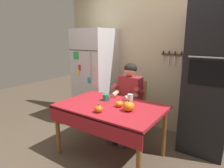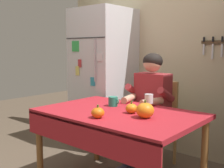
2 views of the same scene
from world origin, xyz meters
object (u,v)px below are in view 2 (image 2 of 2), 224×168
Objects in this scene: refrigerator at (104,78)px; coffee_mug at (113,101)px; chair_behind_person at (158,119)px; seated_person at (149,101)px; wine_glass at (149,99)px; pumpkin_small at (145,110)px; pumpkin_large at (98,113)px; dining_table at (117,121)px; pumpkin_medium at (131,108)px.

refrigerator is 15.28× the size of coffee_mug.
seated_person is at bearing -90.00° from chair_behind_person.
seated_person is at bearing 122.14° from wine_glass.
coffee_mug is 0.73× the size of wine_glass.
pumpkin_small is at bearing -20.60° from coffee_mug.
pumpkin_large is at bearing -85.15° from seated_person.
wine_glass is (1.18, -0.72, -0.05)m from refrigerator.
refrigerator reaches higher than seated_person.
pumpkin_medium is at bearing 16.27° from dining_table.
pumpkin_medium is (0.11, 0.30, -0.00)m from pumpkin_large.
wine_glass reaches higher than pumpkin_large.
wine_glass is at bearing -0.31° from coffee_mug.
pumpkin_large is at bearing -84.87° from dining_table.
seated_person is 7.72× the size of wine_glass.
seated_person is 11.72× the size of pumpkin_medium.
pumpkin_small reaches higher than coffee_mug.
chair_behind_person is at bearing 90.00° from seated_person.
chair_behind_person is 7.89× the size of coffee_mug.
refrigerator is 16.69× the size of pumpkin_large.
chair_behind_person is 8.62× the size of pumpkin_large.
pumpkin_medium reaches higher than coffee_mug.
pumpkin_large is (0.07, -1.06, 0.27)m from chair_behind_person.
coffee_mug is at bearing 179.69° from wine_glass.
chair_behind_person is 0.75× the size of seated_person.
pumpkin_small is at bearing 40.61° from pumpkin_large.
refrigerator is 1.94× the size of chair_behind_person.
dining_table is (0.95, -0.88, -0.24)m from refrigerator.
refrigerator is 0.96m from seated_person.
seated_person reaches higher than dining_table.
chair_behind_person is 0.70m from coffee_mug.
seated_person is at bearing 107.94° from pumpkin_medium.
seated_person reaches higher than coffee_mug.
pumpkin_large is (-0.20, -0.43, -0.07)m from wine_glass.
seated_person is 10.57× the size of coffee_mug.
seated_person is 11.55× the size of pumpkin_large.
pumpkin_small is (1.26, -0.90, -0.10)m from refrigerator.
chair_behind_person reaches higher than pumpkin_medium.
chair_behind_person is at bearing 113.92° from pumpkin_small.
dining_table is 13.18× the size of pumpkin_medium.
pumpkin_small is (0.36, -0.62, 0.06)m from seated_person.
dining_table is at bearing -144.69° from wine_glass.
dining_table is at bearing -42.77° from coffee_mug.
pumpkin_small is at bearing -18.18° from pumpkin_medium.
refrigerator is at bearing 137.06° from coffee_mug.
pumpkin_large is at bearing -86.01° from chair_behind_person.
coffee_mug is 0.41m from wine_glass.
pumpkin_small reaches higher than pumpkin_large.
wine_glass is at bearing 64.41° from pumpkin_large.
wine_glass is at bearing 114.43° from pumpkin_small.
seated_person reaches higher than pumpkin_medium.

